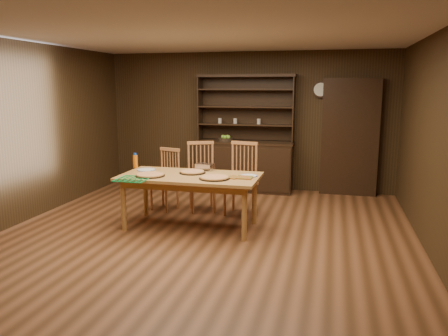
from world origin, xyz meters
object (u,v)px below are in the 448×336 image
(chair_center, at_px, (202,174))
(chair_right, at_px, (242,176))
(chair_left, at_px, (167,177))
(juice_bottle, at_px, (135,161))
(china_hutch, at_px, (245,159))
(dining_table, at_px, (190,181))

(chair_center, distance_m, chair_right, 0.67)
(chair_left, distance_m, juice_bottle, 0.67)
(china_hutch, relative_size, chair_right, 1.94)
(juice_bottle, bearing_deg, chair_left, 58.42)
(china_hutch, distance_m, chair_right, 1.56)
(china_hutch, distance_m, chair_left, 1.83)
(chair_left, xyz_separation_m, juice_bottle, (-0.30, -0.49, 0.33))
(dining_table, relative_size, juice_bottle, 8.65)
(dining_table, distance_m, chair_right, 1.01)
(chair_center, bearing_deg, dining_table, -106.33)
(dining_table, xyz_separation_m, chair_left, (-0.67, 0.83, -0.15))
(china_hutch, relative_size, dining_table, 1.14)
(chair_left, relative_size, chair_center, 0.90)
(chair_left, xyz_separation_m, chair_center, (0.56, 0.08, 0.06))
(chair_right, bearing_deg, juice_bottle, -150.87)
(chair_left, relative_size, chair_right, 0.88)
(juice_bottle, bearing_deg, china_hutch, 58.27)
(dining_table, height_order, juice_bottle, juice_bottle)
(chair_right, height_order, juice_bottle, chair_right)
(chair_center, height_order, chair_right, chair_right)
(chair_center, relative_size, chair_right, 0.98)
(chair_center, bearing_deg, chair_left, 164.37)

